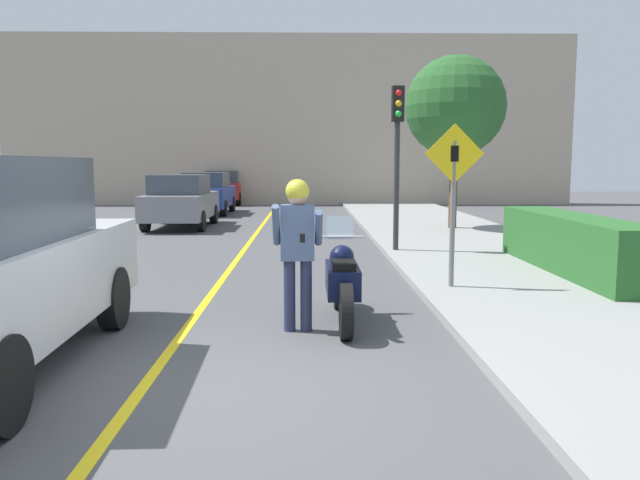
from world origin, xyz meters
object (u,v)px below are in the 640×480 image
at_px(person_biker, 298,237).
at_px(parked_car_grey, 181,201).
at_px(motorcycle, 342,283).
at_px(traffic_light, 397,137).
at_px(street_tree, 455,107).
at_px(parked_car_blue, 207,193).
at_px(crossing_sign, 453,190).
at_px(parked_car_red, 224,187).

height_order(person_biker, parked_car_grey, person_biker).
distance_m(motorcycle, traffic_light, 6.42).
distance_m(street_tree, parked_car_grey, 8.92).
height_order(motorcycle, parked_car_blue, parked_car_blue).
bearing_deg(street_tree, crossing_sign, -103.17).
distance_m(street_tree, parked_car_blue, 11.16).
bearing_deg(traffic_light, street_tree, 63.70).
xyz_separation_m(crossing_sign, parked_car_blue, (-6.28, 15.77, -0.77)).
relative_size(traffic_light, parked_car_blue, 0.85).
height_order(motorcycle, street_tree, street_tree).
relative_size(person_biker, traffic_light, 0.52).
xyz_separation_m(traffic_light, parked_car_grey, (-5.97, 6.18, -1.75)).
height_order(traffic_light, parked_car_grey, traffic_light).
bearing_deg(street_tree, parked_car_red, 122.99).
distance_m(parked_car_blue, parked_car_red, 6.32).
relative_size(crossing_sign, traffic_light, 0.70).
xyz_separation_m(parked_car_grey, parked_car_blue, (-0.03, 5.42, 0.00)).
xyz_separation_m(traffic_light, parked_car_red, (-6.14, 17.92, -1.75)).
xyz_separation_m(motorcycle, parked_car_blue, (-4.49, 17.49, 0.34)).
height_order(motorcycle, person_biker, person_biker).
bearing_deg(crossing_sign, parked_car_grey, 121.14).
relative_size(parked_car_blue, parked_car_red, 1.00).
height_order(traffic_light, parked_car_red, traffic_light).
bearing_deg(traffic_light, person_biker, -108.27).
distance_m(crossing_sign, traffic_light, 4.29).
xyz_separation_m(street_tree, parked_car_red, (-8.52, 13.12, -2.82)).
bearing_deg(parked_car_red, street_tree, -57.01).
height_order(parked_car_grey, parked_car_blue, same).
bearing_deg(motorcycle, street_tree, 69.98).
relative_size(person_biker, parked_car_red, 0.44).
relative_size(traffic_light, street_tree, 0.71).
relative_size(parked_car_grey, parked_car_red, 1.00).
bearing_deg(motorcycle, crossing_sign, 43.74).
bearing_deg(person_biker, motorcycle, 36.47).
distance_m(traffic_light, street_tree, 5.46).
distance_m(motorcycle, person_biker, 0.94).
bearing_deg(person_biker, parked_car_blue, 102.38).
bearing_deg(parked_car_grey, parked_car_blue, 90.35).
xyz_separation_m(crossing_sign, parked_car_red, (-6.42, 22.09, -0.77)).
bearing_deg(parked_car_red, parked_car_blue, -88.76).
relative_size(motorcycle, parked_car_grey, 0.53).
bearing_deg(parked_car_grey, motorcycle, -69.73).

